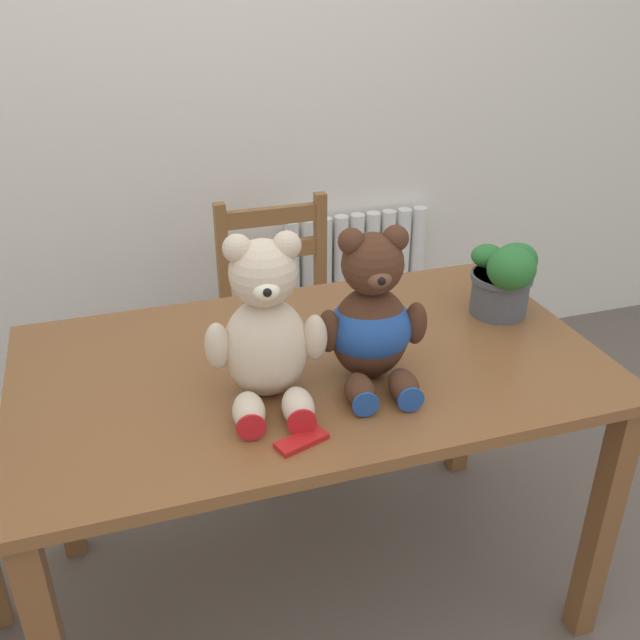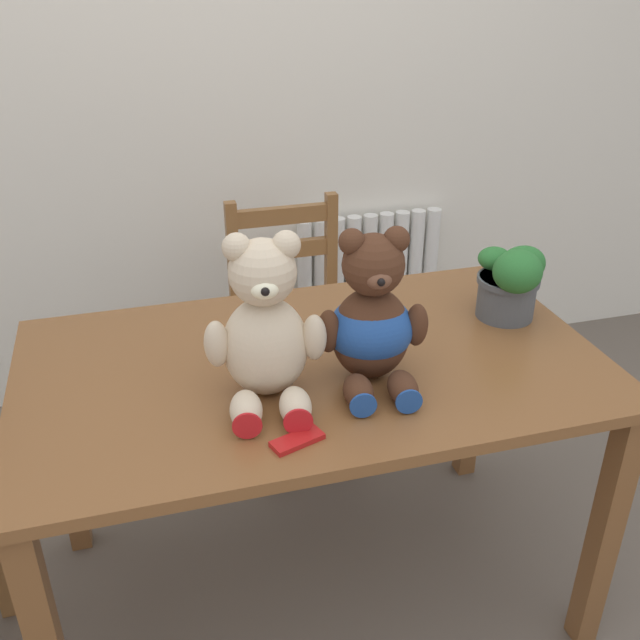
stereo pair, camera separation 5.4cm
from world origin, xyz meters
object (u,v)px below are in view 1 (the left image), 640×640
wooden_chair_behind (285,330)px  teddy_bear_left (266,331)px  potted_plant (505,277)px  chocolate_bar (302,441)px  teddy_bear_right (371,321)px

wooden_chair_behind → teddy_bear_left: bearing=72.6°
potted_plant → chocolate_bar: 0.79m
potted_plant → chocolate_bar: bearing=-150.9°
teddy_bear_left → chocolate_bar: 0.25m
potted_plant → chocolate_bar: size_ratio=1.95×
teddy_bear_left → potted_plant: teddy_bear_left is taller
wooden_chair_behind → chocolate_bar: bearing=76.8°
potted_plant → chocolate_bar: potted_plant is taller
teddy_bear_left → chocolate_bar: bearing=104.2°
teddy_bear_right → potted_plant: bearing=-150.8°
chocolate_bar → wooden_chair_behind: bearing=76.8°
potted_plant → wooden_chair_behind: bearing=124.6°
teddy_bear_left → teddy_bear_right: size_ratio=1.04×
teddy_bear_right → potted_plant: (0.46, 0.19, -0.04)m
wooden_chair_behind → potted_plant: bearing=124.6°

